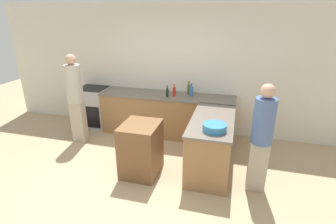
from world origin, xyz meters
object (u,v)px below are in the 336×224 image
mixing_bowl (215,127)px  hot_sauce_bottle (174,92)px  island_table (141,149)px  olive_oil_bottle (189,89)px  range_oven (94,107)px  wine_bottle_dark (167,93)px  person_by_range (75,96)px  water_bottle_blue (191,91)px  person_at_peninsula (262,135)px

mixing_bowl → hot_sauce_bottle: size_ratio=1.42×
island_table → olive_oil_bottle: 1.85m
range_oven → island_table: (1.75, -1.57, -0.02)m
range_oven → wine_bottle_dark: bearing=-5.4°
island_table → hot_sauce_bottle: size_ratio=3.54×
person_by_range → water_bottle_blue: bearing=22.1°
mixing_bowl → range_oven: bearing=151.9°
island_table → water_bottle_blue: bearing=72.2°
hot_sauce_bottle → olive_oil_bottle: bearing=39.1°
mixing_bowl → person_at_peninsula: size_ratio=0.21×
mixing_bowl → olive_oil_bottle: 1.83m
hot_sauce_bottle → person_at_peninsula: bearing=-41.8°
mixing_bowl → person_at_peninsula: person_at_peninsula is taller
range_oven → island_table: 2.35m
wine_bottle_dark → water_bottle_blue: 0.50m
mixing_bowl → wine_bottle_dark: wine_bottle_dark is taller
wine_bottle_dark → person_by_range: size_ratio=0.13×
island_table → mixing_bowl: (1.15, 0.02, 0.51)m
mixing_bowl → water_bottle_blue: size_ratio=1.35×
hot_sauce_bottle → water_bottle_blue: bearing=19.3°
hot_sauce_bottle → person_at_peninsula: (1.63, -1.46, -0.09)m
olive_oil_bottle → hot_sauce_bottle: size_ratio=1.16×
person_at_peninsula → person_by_range: bearing=168.4°
olive_oil_bottle → person_at_peninsula: (1.37, -1.67, -0.11)m
range_oven → person_at_peninsula: bearing=-23.3°
range_oven → island_table: bearing=-41.8°
wine_bottle_dark → person_at_peninsula: (1.75, -1.36, -0.09)m
olive_oil_bottle → person_at_peninsula: 2.16m
island_table → person_at_peninsula: 1.87m
range_oven → person_at_peninsula: person_at_peninsula is taller
person_at_peninsula → island_table: bearing=-179.0°
mixing_bowl → water_bottle_blue: water_bottle_blue is taller
wine_bottle_dark → olive_oil_bottle: bearing=38.8°
island_table → person_by_range: bearing=155.6°
mixing_bowl → person_by_range: bearing=165.5°
island_table → hot_sauce_bottle: hot_sauce_bottle is taller
hot_sauce_bottle → person_by_range: size_ratio=0.14×
range_oven → olive_oil_bottle: 2.27m
range_oven → wine_bottle_dark: (1.81, -0.17, 0.54)m
hot_sauce_bottle → mixing_bowl: bearing=-56.6°
island_table → mixing_bowl: size_ratio=2.49×
island_table → water_bottle_blue: water_bottle_blue is taller
wine_bottle_dark → range_oven: bearing=174.6°
mixing_bowl → hot_sauce_bottle: hot_sauce_bottle is taller
island_table → wine_bottle_dark: bearing=87.5°
island_table → range_oven: bearing=138.2°
range_oven → hot_sauce_bottle: size_ratio=3.68×
person_at_peninsula → water_bottle_blue: bearing=129.4°
range_oven → wine_bottle_dark: 1.90m
island_table → olive_oil_bottle: (0.44, 1.70, 0.57)m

